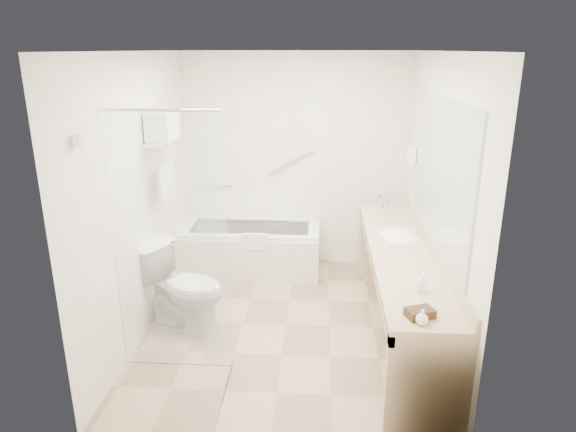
# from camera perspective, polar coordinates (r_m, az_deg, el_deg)

# --- Properties ---
(floor) EXTENTS (3.20, 3.20, 0.00)m
(floor) POSITION_cam_1_polar(r_m,az_deg,el_deg) (5.02, -0.23, -11.99)
(floor) COLOR tan
(floor) RESTS_ON ground
(ceiling) EXTENTS (2.60, 3.20, 0.10)m
(ceiling) POSITION_cam_1_polar(r_m,az_deg,el_deg) (4.34, -0.27, 17.87)
(ceiling) COLOR silver
(ceiling) RESTS_ON wall_back
(wall_back) EXTENTS (2.60, 0.10, 2.50)m
(wall_back) POSITION_cam_1_polar(r_m,az_deg,el_deg) (6.08, 0.81, 6.05)
(wall_back) COLOR white
(wall_back) RESTS_ON ground
(wall_front) EXTENTS (2.60, 0.10, 2.50)m
(wall_front) POSITION_cam_1_polar(r_m,az_deg,el_deg) (3.03, -2.37, -6.66)
(wall_front) COLOR white
(wall_front) RESTS_ON ground
(wall_left) EXTENTS (0.10, 3.20, 2.50)m
(wall_left) POSITION_cam_1_polar(r_m,az_deg,el_deg) (4.79, -15.96, 2.05)
(wall_left) COLOR white
(wall_left) RESTS_ON ground
(wall_right) EXTENTS (0.10, 3.20, 2.50)m
(wall_right) POSITION_cam_1_polar(r_m,az_deg,el_deg) (4.62, 16.04, 1.46)
(wall_right) COLOR white
(wall_right) RESTS_ON ground
(bathtub) EXTENTS (1.60, 0.73, 0.59)m
(bathtub) POSITION_cam_1_polar(r_m,az_deg,el_deg) (6.06, -4.14, -3.67)
(bathtub) COLOR white
(bathtub) RESTS_ON floor
(grab_bar_short) EXTENTS (0.40, 0.03, 0.03)m
(grab_bar_short) POSITION_cam_1_polar(r_m,az_deg,el_deg) (6.23, -8.00, 3.34)
(grab_bar_short) COLOR silver
(grab_bar_short) RESTS_ON wall_back
(grab_bar_long) EXTENTS (0.53, 0.03, 0.33)m
(grab_bar_long) POSITION_cam_1_polar(r_m,az_deg,el_deg) (6.04, 0.31, 5.98)
(grab_bar_long) COLOR silver
(grab_bar_long) RESTS_ON wall_back
(shower_enclosure) EXTENTS (0.96, 0.91, 2.11)m
(shower_enclosure) POSITION_cam_1_polar(r_m,az_deg,el_deg) (3.82, -10.74, -4.57)
(shower_enclosure) COLOR silver
(shower_enclosure) RESTS_ON floor
(towel_shelf) EXTENTS (0.24, 0.55, 0.81)m
(towel_shelf) POSITION_cam_1_polar(r_m,az_deg,el_deg) (4.97, -13.71, 8.75)
(towel_shelf) COLOR silver
(towel_shelf) RESTS_ON wall_left
(vanity_counter) EXTENTS (0.55, 2.70, 0.95)m
(vanity_counter) POSITION_cam_1_polar(r_m,az_deg,el_deg) (4.64, 12.42, -6.21)
(vanity_counter) COLOR #CCB288
(vanity_counter) RESTS_ON floor
(sink) EXTENTS (0.40, 0.52, 0.14)m
(sink) POSITION_cam_1_polar(r_m,az_deg,el_deg) (4.95, 12.26, -2.41)
(sink) COLOR white
(sink) RESTS_ON vanity_counter
(faucet) EXTENTS (0.03, 0.03, 0.14)m
(faucet) POSITION_cam_1_polar(r_m,az_deg,el_deg) (4.93, 14.01, -1.24)
(faucet) COLOR silver
(faucet) RESTS_ON vanity_counter
(mirror) EXTENTS (0.02, 2.00, 1.20)m
(mirror) POSITION_cam_1_polar(r_m,az_deg,el_deg) (4.41, 16.64, 4.65)
(mirror) COLOR #A7ACB3
(mirror) RESTS_ON wall_right
(hairdryer_unit) EXTENTS (0.08, 0.10, 0.18)m
(hairdryer_unit) POSITION_cam_1_polar(r_m,az_deg,el_deg) (5.57, 13.55, 6.54)
(hairdryer_unit) COLOR white
(hairdryer_unit) RESTS_ON wall_right
(toilet) EXTENTS (0.93, 0.72, 0.81)m
(toilet) POSITION_cam_1_polar(r_m,az_deg,el_deg) (4.91, -11.52, -7.79)
(toilet) COLOR white
(toilet) RESTS_ON floor
(amenity_basket) EXTENTS (0.21, 0.18, 0.06)m
(amenity_basket) POSITION_cam_1_polar(r_m,az_deg,el_deg) (3.50, 14.44, -10.39)
(amenity_basket) COLOR #3F2B16
(amenity_basket) RESTS_ON vanity_counter
(soap_bottle_a) EXTENTS (0.08, 0.14, 0.06)m
(soap_bottle_a) POSITION_cam_1_polar(r_m,az_deg,el_deg) (3.85, 14.61, -7.65)
(soap_bottle_a) COLOR white
(soap_bottle_a) RESTS_ON vanity_counter
(soap_bottle_b) EXTENTS (0.09, 0.11, 0.08)m
(soap_bottle_b) POSITION_cam_1_polar(r_m,az_deg,el_deg) (3.42, 14.66, -10.98)
(soap_bottle_b) COLOR white
(soap_bottle_b) RESTS_ON vanity_counter
(water_bottle_left) EXTENTS (0.06, 0.06, 0.20)m
(water_bottle_left) POSITION_cam_1_polar(r_m,az_deg,el_deg) (5.20, 10.38, 0.12)
(water_bottle_left) COLOR silver
(water_bottle_left) RESTS_ON vanity_counter
(water_bottle_mid) EXTENTS (0.06, 0.06, 0.19)m
(water_bottle_mid) POSITION_cam_1_polar(r_m,az_deg,el_deg) (5.53, 10.09, 1.21)
(water_bottle_mid) COLOR silver
(water_bottle_mid) RESTS_ON vanity_counter
(water_bottle_right) EXTENTS (0.05, 0.05, 0.17)m
(water_bottle_right) POSITION_cam_1_polar(r_m,az_deg,el_deg) (5.47, 10.90, 0.86)
(water_bottle_right) COLOR silver
(water_bottle_right) RESTS_ON vanity_counter
(drinking_glass_near) EXTENTS (0.07, 0.07, 0.08)m
(drinking_glass_near) POSITION_cam_1_polar(r_m,az_deg,el_deg) (5.33, 9.31, 0.09)
(drinking_glass_near) COLOR silver
(drinking_glass_near) RESTS_ON vanity_counter
(drinking_glass_far) EXTENTS (0.08, 0.08, 0.09)m
(drinking_glass_far) POSITION_cam_1_polar(r_m,az_deg,el_deg) (5.46, 10.49, 0.47)
(drinking_glass_far) COLOR silver
(drinking_glass_far) RESTS_ON vanity_counter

